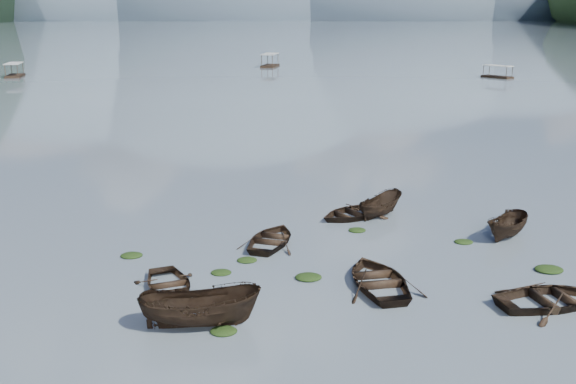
{
  "coord_description": "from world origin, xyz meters",
  "views": [
    {
      "loc": [
        -0.84,
        -22.31,
        11.82
      ],
      "look_at": [
        0.0,
        12.0,
        2.0
      ],
      "focal_mm": 40.0,
      "sensor_mm": 36.0,
      "label": 1
    }
  ],
  "objects_px": {
    "rowboat_3": "(378,285)",
    "rowboat_0": "(169,290)",
    "pontoon_left": "(15,77)",
    "pontoon_centre": "(270,67)"
  },
  "relations": [
    {
      "from": "rowboat_3",
      "to": "rowboat_0",
      "type": "bearing_deg",
      "value": -7.86
    },
    {
      "from": "pontoon_left",
      "to": "pontoon_centre",
      "type": "bearing_deg",
      "value": 12.74
    },
    {
      "from": "pontoon_left",
      "to": "pontoon_centre",
      "type": "relative_size",
      "value": 0.9
    },
    {
      "from": "rowboat_3",
      "to": "pontoon_left",
      "type": "bearing_deg",
      "value": -70.1
    },
    {
      "from": "rowboat_3",
      "to": "pontoon_centre",
      "type": "distance_m",
      "value": 111.85
    },
    {
      "from": "rowboat_0",
      "to": "pontoon_left",
      "type": "bearing_deg",
      "value": 94.71
    },
    {
      "from": "rowboat_0",
      "to": "pontoon_left",
      "type": "distance_m",
      "value": 101.24
    },
    {
      "from": "rowboat_0",
      "to": "rowboat_3",
      "type": "bearing_deg",
      "value": -18.42
    },
    {
      "from": "rowboat_0",
      "to": "pontoon_centre",
      "type": "xyz_separation_m",
      "value": [
        4.15,
        111.94,
        0.0
      ]
    },
    {
      "from": "rowboat_3",
      "to": "pontoon_left",
      "type": "distance_m",
      "value": 105.22
    }
  ]
}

